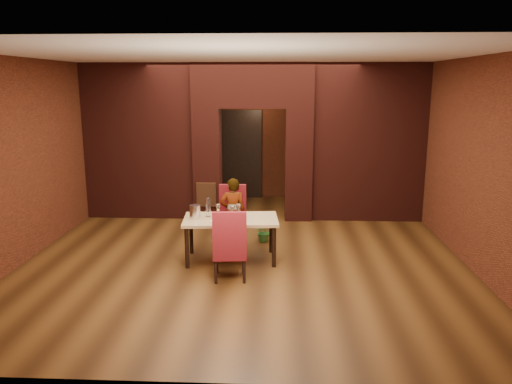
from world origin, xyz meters
TOP-DOWN VIEW (x-y plane):
  - floor at (0.00, 0.00)m, footprint 8.00×8.00m
  - ceiling at (0.00, 0.00)m, footprint 7.00×8.00m
  - wall_back at (0.00, 4.00)m, footprint 7.00×0.04m
  - wall_front at (0.00, -4.00)m, footprint 7.00×0.04m
  - wall_left at (-3.50, 0.00)m, footprint 0.04×8.00m
  - wall_right at (3.50, 0.00)m, footprint 0.04×8.00m
  - pillar_left at (-0.95, 2.00)m, footprint 0.55×0.55m
  - pillar_right at (0.95, 2.00)m, footprint 0.55×0.55m
  - lintel at (0.00, 2.00)m, footprint 2.45×0.55m
  - wing_wall_left at (-2.36, 2.00)m, footprint 2.28×0.35m
  - wing_wall_right at (2.36, 2.00)m, footprint 2.28×0.35m
  - vent_panel at (-0.95, 1.71)m, footprint 0.40×0.03m
  - rear_door at (-0.40, 3.94)m, footprint 0.90×0.08m
  - rear_door_frame at (-0.40, 3.90)m, footprint 1.02×0.04m
  - dining_table at (-0.22, -0.60)m, footprint 1.55×0.95m
  - chair_far at (-0.27, 0.14)m, footprint 0.48×0.48m
  - chair_near at (-0.15, -1.38)m, footprint 0.52×0.52m
  - person_seated at (-0.25, 0.10)m, footprint 0.48×0.35m
  - wine_glass_a at (-0.43, -0.50)m, footprint 0.08×0.08m
  - wine_glass_b at (-0.18, -0.63)m, footprint 0.08×0.08m
  - wine_glass_c at (-0.09, -0.59)m, footprint 0.09×0.09m
  - tasting_sheet at (-0.34, -0.80)m, footprint 0.35×0.32m
  - wine_bucket at (-0.78, -0.64)m, footprint 0.18×0.18m
  - water_bottle at (-0.59, -0.53)m, footprint 0.07×0.07m
  - potted_plant at (0.29, 0.38)m, footprint 0.43×0.40m

SIDE VIEW (x-z plane):
  - floor at x=0.00m, z-range 0.00..0.00m
  - potted_plant at x=0.29m, z-range 0.00..0.37m
  - dining_table at x=-0.22m, z-range 0.00..0.70m
  - chair_far at x=-0.27m, z-range 0.00..1.05m
  - chair_near at x=-0.15m, z-range 0.00..1.05m
  - vent_panel at x=-0.95m, z-range 0.30..0.80m
  - person_seated at x=-0.25m, z-range 0.00..1.21m
  - tasting_sheet at x=-0.34m, z-range 0.70..0.70m
  - wine_glass_b at x=-0.18m, z-range 0.70..0.89m
  - wine_glass_a at x=-0.43m, z-range 0.70..0.89m
  - wine_bucket at x=-0.78m, z-range 0.70..0.91m
  - wine_glass_c at x=-0.09m, z-range 0.70..0.92m
  - water_bottle at x=-0.59m, z-range 0.70..1.02m
  - rear_door at x=-0.40m, z-range 0.00..2.10m
  - rear_door_frame at x=-0.40m, z-range -0.06..2.16m
  - pillar_left at x=-0.95m, z-range 0.00..2.30m
  - pillar_right at x=0.95m, z-range 0.00..2.30m
  - wall_back at x=0.00m, z-range 0.00..3.20m
  - wall_front at x=0.00m, z-range 0.00..3.20m
  - wall_left at x=-3.50m, z-range 0.00..3.20m
  - wall_right at x=3.50m, z-range 0.00..3.20m
  - wing_wall_left at x=-2.36m, z-range 0.00..3.20m
  - wing_wall_right at x=2.36m, z-range 0.00..3.20m
  - lintel at x=0.00m, z-range 2.30..3.20m
  - ceiling at x=0.00m, z-range 3.18..3.22m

